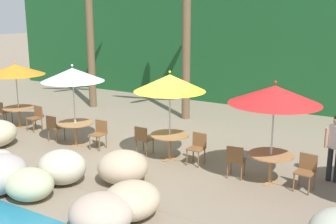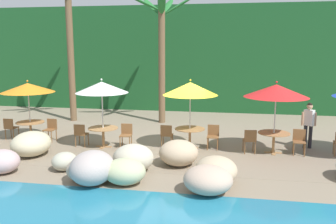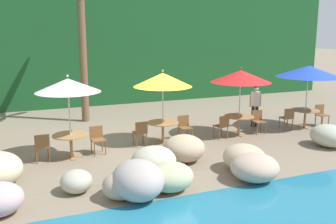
{
  "view_description": "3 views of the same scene",
  "coord_description": "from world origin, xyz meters",
  "views": [
    {
      "loc": [
        6.31,
        -9.43,
        4.13
      ],
      "look_at": [
        0.37,
        0.33,
        1.36
      ],
      "focal_mm": 44.7,
      "sensor_mm": 36.0,
      "label": 1
    },
    {
      "loc": [
        1.92,
        -12.67,
        3.71
      ],
      "look_at": [
        -0.41,
        0.59,
        1.27
      ],
      "focal_mm": 38.77,
      "sensor_mm": 36.0,
      "label": 2
    },
    {
      "loc": [
        -4.23,
        -11.68,
        3.82
      ],
      "look_at": [
        0.57,
        0.04,
        1.14
      ],
      "focal_mm": 40.97,
      "sensor_mm": 36.0,
      "label": 3
    }
  ],
  "objects": [
    {
      "name": "umbrella_red",
      "position": [
        3.44,
        0.12,
        2.21
      ],
      "size": [
        2.2,
        2.2,
        2.55
      ],
      "color": "silver",
      "rests_on": "ground"
    },
    {
      "name": "chair_yellow_inland",
      "position": [
        -0.38,
        0.16,
        0.51
      ],
      "size": [
        0.43,
        0.43,
        0.87
      ],
      "color": "brown",
      "rests_on": "ground"
    },
    {
      "name": "chair_white_inland",
      "position": [
        -3.57,
        -0.26,
        0.51
      ],
      "size": [
        0.42,
        0.43,
        0.87
      ],
      "color": "brown",
      "rests_on": "ground"
    },
    {
      "name": "chair_orange_inland",
      "position": [
        -6.8,
        0.26,
        0.51
      ],
      "size": [
        0.43,
        0.44,
        0.87
      ],
      "color": "brown",
      "rests_on": "ground"
    },
    {
      "name": "terrace_deck",
      "position": [
        0.0,
        0.0,
        0.0
      ],
      "size": [
        18.0,
        5.2,
        0.01
      ],
      "color": "gray",
      "rests_on": "ground"
    },
    {
      "name": "chair_yellow_seaward",
      "position": [
        1.32,
        0.34,
        0.51
      ],
      "size": [
        0.43,
        0.44,
        0.87
      ],
      "color": "brown",
      "rests_on": "ground"
    },
    {
      "name": "rock_seawall",
      "position": [
        -0.58,
        -2.84,
        0.39
      ],
      "size": [
        12.82,
        3.57,
        0.92
      ],
      "color": "#B2A5A0",
      "rests_on": "ground"
    },
    {
      "name": "chair_orange_seaward",
      "position": [
        -5.1,
        0.35,
        0.51
      ],
      "size": [
        0.45,
        0.46,
        0.87
      ],
      "color": "brown",
      "rests_on": "ground"
    },
    {
      "name": "dining_table_red",
      "position": [
        3.44,
        0.12,
        0.61
      ],
      "size": [
        1.1,
        1.1,
        0.74
      ],
      "color": "#A37547",
      "rests_on": "ground"
    },
    {
      "name": "chair_white_seaward",
      "position": [
        -1.88,
        -0.02,
        0.51
      ],
      "size": [
        0.45,
        0.46,
        0.87
      ],
      "color": "brown",
      "rests_on": "ground"
    },
    {
      "name": "dining_table_yellow",
      "position": [
        0.47,
        0.27,
        0.61
      ],
      "size": [
        1.1,
        1.1,
        0.74
      ],
      "color": "#A37547",
      "rests_on": "ground"
    },
    {
      "name": "chair_red_inland",
      "position": [
        2.61,
        -0.09,
        0.51
      ],
      "size": [
        0.48,
        0.48,
        0.87
      ],
      "color": "brown",
      "rests_on": "ground"
    },
    {
      "name": "foliage_backdrop",
      "position": [
        0.0,
        9.0,
        3.0
      ],
      "size": [
        28.0,
        2.4,
        6.0
      ],
      "color": "#194C23",
      "rests_on": "ground"
    },
    {
      "name": "dining_table_white",
      "position": [
        -2.72,
        -0.17,
        0.61
      ],
      "size": [
        1.1,
        1.1,
        0.74
      ],
      "color": "#A37547",
      "rests_on": "ground"
    },
    {
      "name": "palm_tree_nearest",
      "position": [
        -5.94,
        4.28,
        4.41
      ],
      "size": [
        3.13,
        3.21,
        6.87
      ],
      "color": "brown",
      "rests_on": "ground"
    },
    {
      "name": "ground_plane",
      "position": [
        0.0,
        0.0,
        0.0
      ],
      "size": [
        120.0,
        120.0,
        0.0
      ],
      "primitive_type": "plane",
      "color": "gray"
    },
    {
      "name": "palm_tree_second",
      "position": [
        -1.43,
        4.63,
        3.99
      ],
      "size": [
        3.29,
        3.35,
        6.13
      ],
      "color": "brown",
      "rests_on": "ground"
    },
    {
      "name": "dining_table_orange",
      "position": [
        -5.95,
        0.32,
        0.61
      ],
      "size": [
        1.1,
        1.1,
        0.74
      ],
      "color": "#A37547",
      "rests_on": "ground"
    },
    {
      "name": "umbrella_white",
      "position": [
        -2.72,
        -0.17,
        2.25
      ],
      "size": [
        1.93,
        1.93,
        2.56
      ],
      "color": "silver",
      "rests_on": "ground"
    },
    {
      "name": "chair_red_seaward",
      "position": [
        4.3,
        0.12,
        0.51
      ],
      "size": [
        0.46,
        0.47,
        0.87
      ],
      "color": "brown",
      "rests_on": "ground"
    },
    {
      "name": "waiter_in_white",
      "position": [
        4.75,
        0.99,
        0.99
      ],
      "size": [
        0.52,
        0.37,
        1.7
      ],
      "color": "#232328",
      "rests_on": "ground"
    },
    {
      "name": "umbrella_yellow",
      "position": [
        0.47,
        0.27,
        2.21
      ],
      "size": [
        2.0,
        2.0,
        2.55
      ],
      "color": "silver",
      "rests_on": "ground"
    },
    {
      "name": "umbrella_orange",
      "position": [
        -5.95,
        0.32,
        2.11
      ],
      "size": [
        2.06,
        2.06,
        2.41
      ],
      "color": "silver",
      "rests_on": "ground"
    }
  ]
}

